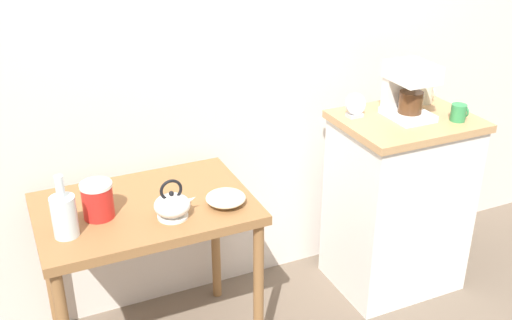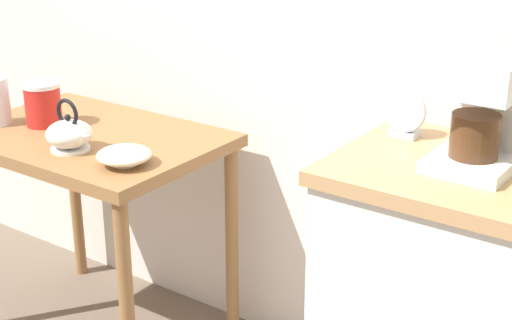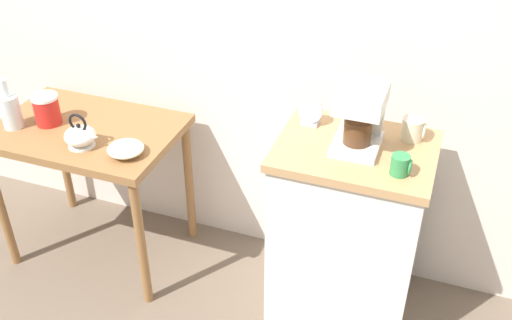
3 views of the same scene
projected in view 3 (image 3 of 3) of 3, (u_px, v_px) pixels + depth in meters
name	position (u px, v px, depth m)	size (l,w,h in m)	color
ground_plane	(207.00, 267.00, 3.11)	(8.00, 8.00, 0.00)	#6B5B4C
wooden_table	(89.00, 146.00, 2.87)	(0.86, 0.59, 0.75)	olive
kitchen_counter	(347.00, 235.00, 2.62)	(0.63, 0.50, 0.92)	white
bowl_stoneware	(126.00, 149.00, 2.61)	(0.16, 0.16, 0.05)	beige
teakettle	(81.00, 136.00, 2.66)	(0.17, 0.14, 0.16)	white
glass_carafe_vase	(10.00, 110.00, 2.78)	(0.09, 0.09, 0.25)	silver
canister_enamel	(47.00, 110.00, 2.81)	(0.12, 0.12, 0.15)	red
coffee_maker	(361.00, 113.00, 2.31)	(0.18, 0.22, 0.26)	white
mug_small_cream	(413.00, 129.00, 2.39)	(0.09, 0.09, 0.09)	beige
mug_tall_green	(401.00, 165.00, 2.19)	(0.08, 0.07, 0.08)	#338C4C
table_clock	(310.00, 113.00, 2.49)	(0.10, 0.05, 0.12)	#B2B5BA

